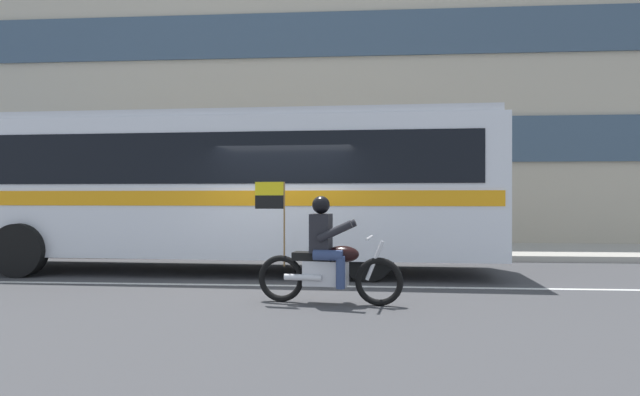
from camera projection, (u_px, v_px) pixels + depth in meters
name	position (u px, v px, depth m)	size (l,w,h in m)	color
ground_plane	(283.00, 280.00, 10.06)	(60.00, 60.00, 0.00)	#3D3D3F
sidewalk_curb	(310.00, 250.00, 15.15)	(28.00, 3.80, 0.15)	#A39E93
lane_center_stripe	(278.00, 285.00, 9.47)	(26.60, 0.14, 0.01)	silver
office_building_facade	(317.00, 97.00, 17.42)	(28.00, 0.89, 9.51)	#B2A893
transit_bus	(216.00, 181.00, 11.38)	(11.55, 3.00, 3.22)	silver
motorcycle_with_rider	(327.00, 258.00, 7.86)	(2.18, 0.68, 1.78)	black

